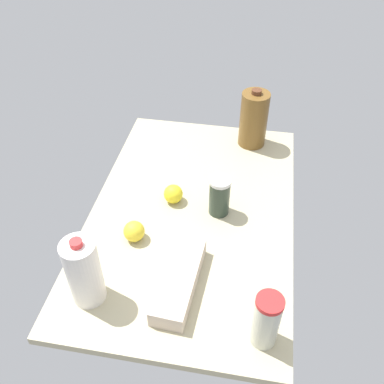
{
  "coord_description": "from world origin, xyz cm",
  "views": [
    {
      "loc": [
        113.92,
        20.14,
        117.47
      ],
      "look_at": [
        0.0,
        0.0,
        13.0
      ],
      "focal_mm": 40.0,
      "sensor_mm": 36.0,
      "label": 1
    }
  ],
  "objects_px": {
    "shaker_bottle": "(219,196)",
    "lemon_beside_bowl": "(134,231)",
    "chocolate_milk_jug": "(254,119)",
    "lemon_far_back": "(173,194)",
    "milk_jug": "(84,272)",
    "egg_carton": "(179,280)",
    "tumbler_cup": "(266,321)"
  },
  "relations": [
    {
      "from": "lemon_beside_bowl",
      "to": "shaker_bottle",
      "type": "bearing_deg",
      "value": 124.31
    },
    {
      "from": "chocolate_milk_jug",
      "to": "lemon_far_back",
      "type": "relative_size",
      "value": 3.64
    },
    {
      "from": "chocolate_milk_jug",
      "to": "milk_jug",
      "type": "bearing_deg",
      "value": -25.65
    },
    {
      "from": "lemon_beside_bowl",
      "to": "lemon_far_back",
      "type": "relative_size",
      "value": 1.02
    },
    {
      "from": "lemon_beside_bowl",
      "to": "milk_jug",
      "type": "bearing_deg",
      "value": -16.2
    },
    {
      "from": "milk_jug",
      "to": "tumbler_cup",
      "type": "height_order",
      "value": "milk_jug"
    },
    {
      "from": "tumbler_cup",
      "to": "lemon_far_back",
      "type": "relative_size",
      "value": 2.62
    },
    {
      "from": "lemon_beside_bowl",
      "to": "lemon_far_back",
      "type": "distance_m",
      "value": 0.24
    },
    {
      "from": "shaker_bottle",
      "to": "lemon_far_back",
      "type": "bearing_deg",
      "value": -98.51
    },
    {
      "from": "milk_jug",
      "to": "egg_carton",
      "type": "relative_size",
      "value": 0.81
    },
    {
      "from": "milk_jug",
      "to": "tumbler_cup",
      "type": "relative_size",
      "value": 1.33
    },
    {
      "from": "tumbler_cup",
      "to": "lemon_beside_bowl",
      "type": "bearing_deg",
      "value": -123.49
    },
    {
      "from": "tumbler_cup",
      "to": "lemon_far_back",
      "type": "bearing_deg",
      "value": -144.61
    },
    {
      "from": "shaker_bottle",
      "to": "lemon_beside_bowl",
      "type": "relative_size",
      "value": 2.11
    },
    {
      "from": "egg_carton",
      "to": "lemon_far_back",
      "type": "relative_size",
      "value": 4.33
    },
    {
      "from": "egg_carton",
      "to": "tumbler_cup",
      "type": "distance_m",
      "value": 0.31
    },
    {
      "from": "milk_jug",
      "to": "lemon_beside_bowl",
      "type": "bearing_deg",
      "value": 163.8
    },
    {
      "from": "lemon_far_back",
      "to": "chocolate_milk_jug",
      "type": "bearing_deg",
      "value": 148.69
    },
    {
      "from": "chocolate_milk_jug",
      "to": "tumbler_cup",
      "type": "xyz_separation_m",
      "value": [
        0.97,
        0.1,
        -0.03
      ]
    },
    {
      "from": "milk_jug",
      "to": "lemon_far_back",
      "type": "relative_size",
      "value": 3.48
    },
    {
      "from": "shaker_bottle",
      "to": "tumbler_cup",
      "type": "distance_m",
      "value": 0.53
    },
    {
      "from": "lemon_far_back",
      "to": "shaker_bottle",
      "type": "bearing_deg",
      "value": 81.49
    },
    {
      "from": "shaker_bottle",
      "to": "chocolate_milk_jug",
      "type": "relative_size",
      "value": 0.59
    },
    {
      "from": "egg_carton",
      "to": "chocolate_milk_jug",
      "type": "bearing_deg",
      "value": 171.97
    },
    {
      "from": "lemon_beside_bowl",
      "to": "lemon_far_back",
      "type": "height_order",
      "value": "lemon_beside_bowl"
    },
    {
      "from": "tumbler_cup",
      "to": "shaker_bottle",
      "type": "bearing_deg",
      "value": -158.88
    },
    {
      "from": "shaker_bottle",
      "to": "lemon_beside_bowl",
      "type": "height_order",
      "value": "shaker_bottle"
    },
    {
      "from": "shaker_bottle",
      "to": "chocolate_milk_jug",
      "type": "xyz_separation_m",
      "value": [
        -0.47,
        0.09,
        0.05
      ]
    },
    {
      "from": "milk_jug",
      "to": "egg_carton",
      "type": "distance_m",
      "value": 0.3
    },
    {
      "from": "chocolate_milk_jug",
      "to": "lemon_far_back",
      "type": "xyz_separation_m",
      "value": [
        0.44,
        -0.27,
        -0.09
      ]
    },
    {
      "from": "shaker_bottle",
      "to": "tumbler_cup",
      "type": "height_order",
      "value": "tumbler_cup"
    },
    {
      "from": "milk_jug",
      "to": "chocolate_milk_jug",
      "type": "height_order",
      "value": "chocolate_milk_jug"
    }
  ]
}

